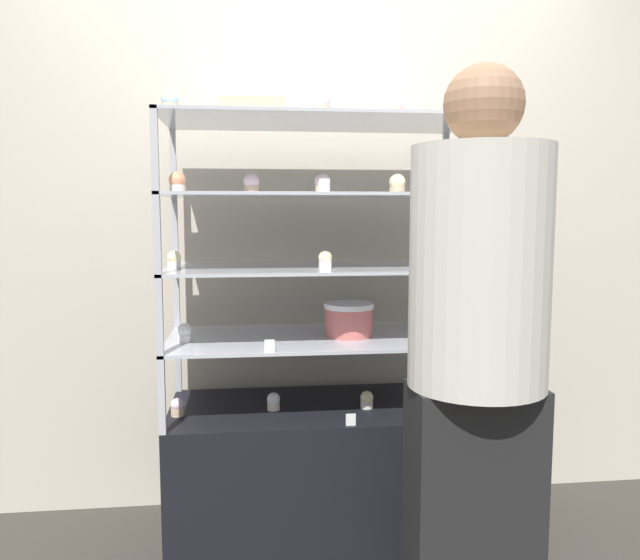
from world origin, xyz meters
TOP-DOWN VIEW (x-y plane):
  - ground_plane at (0.00, 0.00)m, footprint 20.00×20.00m
  - back_wall at (0.00, 0.42)m, footprint 8.00×0.05m
  - display_base at (0.00, 0.00)m, footprint 1.19×0.55m
  - display_riser_lower at (0.00, 0.00)m, footprint 1.19×0.55m
  - display_riser_middle at (0.00, 0.00)m, footprint 1.19×0.55m
  - display_riser_upper at (0.00, 0.00)m, footprint 1.19×0.55m
  - display_riser_top at (0.00, 0.00)m, footprint 1.19×0.55m
  - layer_cake_centerpiece at (0.11, -0.01)m, footprint 0.20×0.20m
  - sheet_cake_frosted at (-0.26, -0.03)m, footprint 0.25×0.16m
  - cupcake_0 at (-0.55, -0.07)m, footprint 0.05×0.05m
  - cupcake_1 at (-0.19, -0.04)m, footprint 0.05×0.05m
  - cupcake_2 at (0.18, -0.06)m, footprint 0.05×0.05m
  - cupcake_3 at (0.54, -0.10)m, footprint 0.05×0.05m
  - price_tag_0 at (0.08, -0.26)m, footprint 0.04×0.00m
  - cupcake_4 at (-0.52, -0.05)m, footprint 0.06×0.06m
  - cupcake_5 at (0.55, -0.07)m, footprint 0.06×0.06m
  - price_tag_1 at (-0.21, -0.26)m, footprint 0.04×0.00m
  - cupcake_6 at (-0.55, -0.06)m, footprint 0.05×0.05m
  - cupcake_7 at (0.01, -0.11)m, footprint 0.05×0.05m
  - cupcake_8 at (0.54, -0.13)m, footprint 0.05×0.05m
  - price_tag_2 at (-0.01, -0.26)m, footprint 0.04×0.00m
  - cupcake_9 at (-0.52, -0.15)m, footprint 0.06×0.06m
  - cupcake_10 at (-0.26, -0.05)m, footprint 0.06×0.06m
  - cupcake_11 at (0.00, -0.08)m, footprint 0.06×0.06m
  - cupcake_12 at (0.28, -0.11)m, footprint 0.06×0.06m
  - cupcake_13 at (0.53, -0.13)m, footprint 0.06×0.06m
  - price_tag_3 at (-0.02, -0.26)m, footprint 0.04×0.00m
  - cupcake_14 at (-0.54, -0.12)m, footprint 0.06×0.06m
  - cupcake_15 at (-0.01, -0.15)m, footprint 0.06×0.06m
  - cupcake_16 at (0.27, -0.11)m, footprint 0.06×0.06m
  - cupcake_17 at (0.52, -0.12)m, footprint 0.06×0.06m
  - price_tag_4 at (-0.09, -0.26)m, footprint 0.04×0.00m
  - customer_figure at (0.40, -0.64)m, footprint 0.41×0.41m

SIDE VIEW (x-z plane):
  - ground_plane at x=0.00m, z-range 0.00..0.00m
  - display_base at x=0.00m, z-range 0.00..0.57m
  - price_tag_0 at x=0.08m, z-range 0.57..0.62m
  - cupcake_0 at x=-0.55m, z-range 0.57..0.64m
  - cupcake_1 at x=-0.19m, z-range 0.57..0.64m
  - cupcake_2 at x=0.18m, z-range 0.57..0.64m
  - cupcake_3 at x=0.54m, z-range 0.57..0.64m
  - display_riser_lower at x=0.00m, z-range 0.70..0.98m
  - price_tag_1 at x=-0.21m, z-range 0.85..0.90m
  - cupcake_4 at x=-0.52m, z-range 0.85..0.92m
  - cupcake_5 at x=0.55m, z-range 0.85..0.92m
  - layer_cake_centerpiece at x=0.11m, z-range 0.85..0.98m
  - customer_figure at x=0.40m, z-range 0.06..1.82m
  - display_riser_middle at x=0.00m, z-range 0.98..1.25m
  - price_tag_2 at x=-0.01m, z-range 1.13..1.17m
  - cupcake_6 at x=-0.55m, z-range 1.13..1.20m
  - cupcake_7 at x=0.01m, z-range 1.13..1.20m
  - cupcake_8 at x=0.54m, z-range 1.13..1.20m
  - back_wall at x=0.00m, z-range 0.00..2.60m
  - display_riser_upper at x=0.00m, z-range 1.25..1.53m
  - price_tag_3 at x=-0.02m, z-range 1.41..1.45m
  - cupcake_9 at x=-0.52m, z-range 1.41..1.48m
  - cupcake_10 at x=-0.26m, z-range 1.41..1.48m
  - cupcake_11 at x=0.00m, z-range 1.41..1.48m
  - cupcake_12 at x=0.28m, z-range 1.41..1.48m
  - cupcake_13 at x=0.53m, z-range 1.41..1.48m
  - display_riser_top at x=0.00m, z-range 1.53..1.81m
  - price_tag_4 at x=-0.09m, z-range 1.69..1.73m
  - cupcake_14 at x=-0.54m, z-range 1.69..1.76m
  - cupcake_15 at x=-0.01m, z-range 1.69..1.76m
  - cupcake_16 at x=0.27m, z-range 1.69..1.76m
  - cupcake_17 at x=0.52m, z-range 1.69..1.76m
  - sheet_cake_frosted at x=-0.26m, z-range 1.69..1.76m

